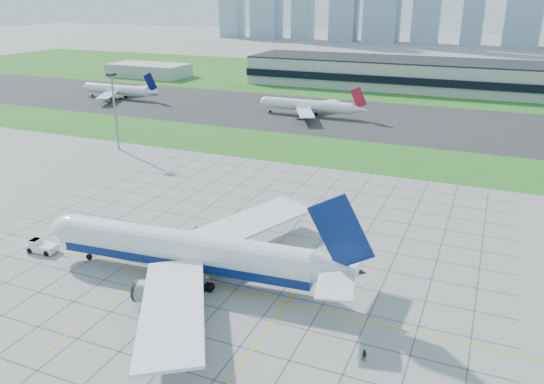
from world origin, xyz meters
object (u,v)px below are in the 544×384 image
object	(u,v)px
crew_near	(54,245)
airliner	(188,250)
pushback_tug	(41,246)
distant_jet_0	(118,90)
distant_jet_1	(309,105)
light_mast	(114,102)
crew_far	(364,356)

from	to	relation	value
crew_near	airliner	bearing A→B (deg)	-76.16
pushback_tug	distant_jet_0	size ratio (longest dim) A/B	0.22
distant_jet_1	distant_jet_0	bearing A→B (deg)	179.73
pushback_tug	crew_near	bearing A→B (deg)	47.83
distant_jet_1	light_mast	bearing A→B (deg)	-119.31
light_mast	crew_near	distance (m)	77.27
crew_near	distant_jet_0	size ratio (longest dim) A/B	0.04
airliner	distant_jet_0	bearing A→B (deg)	127.37
distant_jet_0	distant_jet_1	xyz separation A→B (m)	(101.84, -0.48, 0.00)
crew_far	crew_near	bearing A→B (deg)	-164.82
airliner	pushback_tug	distance (m)	33.97
crew_near	crew_far	xyz separation A→B (m)	(68.09, -10.24, 0.13)
crew_far	pushback_tug	bearing A→B (deg)	-163.03
light_mast	airliner	size ratio (longest dim) A/B	0.40
light_mast	distant_jet_0	distance (m)	97.14
pushback_tug	crew_far	world-z (taller)	pushback_tug
distant_jet_1	airliner	bearing A→B (deg)	-79.71
crew_near	distant_jet_1	world-z (taller)	distant_jet_1
crew_far	distant_jet_1	size ratio (longest dim) A/B	0.04
crew_far	distant_jet_1	world-z (taller)	distant_jet_1
light_mast	crew_near	bearing A→B (deg)	-61.68
light_mast	distant_jet_1	size ratio (longest dim) A/B	0.56
crew_far	airliner	bearing A→B (deg)	-173.46
airliner	crew_near	size ratio (longest dim) A/B	40.28
pushback_tug	crew_far	size ratio (longest dim) A/B	4.95
light_mast	distant_jet_0	bearing A→B (deg)	128.10
crew_far	distant_jet_0	xyz separation A→B (m)	(-163.51, 152.79, 3.55)
light_mast	crew_far	bearing A→B (deg)	-36.48
distant_jet_0	crew_near	bearing A→B (deg)	-56.20
distant_jet_0	distant_jet_1	size ratio (longest dim) A/B	0.93
crew_far	distant_jet_0	distance (m)	223.82
crew_near	distant_jet_1	bearing A→B (deg)	9.60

